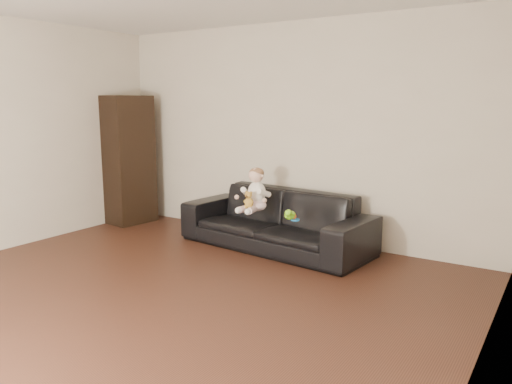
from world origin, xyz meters
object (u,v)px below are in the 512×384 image
Objects in this scene: baby at (255,192)px; toy_blue_disc at (295,220)px; teddy_bear at (249,200)px; cabinet at (129,160)px; sofa at (275,220)px; toy_rattle at (293,216)px; toy_green at (290,215)px.

toy_blue_disc is (0.61, -0.16, -0.21)m from baby.
teddy_bear is 2.06× the size of toy_blue_disc.
cabinet is at bearing 162.28° from teddy_bear.
sofa is 0.42m from teddy_bear.
toy_green is at bearing -153.80° from toy_rattle.
toy_blue_disc is (2.75, -0.28, -0.44)m from cabinet.
toy_rattle reaches higher than toy_blue_disc.
toy_blue_disc is at bearing -20.05° from baby.
cabinet reaches higher than teddy_bear.
toy_rattle is at bearing -19.35° from baby.
baby is at bearing -141.88° from sofa.
cabinet is 2.73m from toy_green.
teddy_bear is at bearing 178.94° from toy_blue_disc.
baby reaches higher than toy_rattle.
cabinet reaches higher than toy_rattle.
toy_rattle is (0.56, 0.01, -0.12)m from teddy_bear.
sofa is 24.42× the size of toy_blue_disc.
baby reaches higher than toy_blue_disc.
cabinet is 12.38× the size of toy_green.
toy_blue_disc is at bearing 1.63° from cabinet.
toy_green is at bearing 176.97° from toy_blue_disc.
toy_green is (0.53, -0.01, -0.11)m from teddy_bear.
sofa is at bearing 26.88° from baby.
baby is 0.16m from teddy_bear.
baby is 6.76× the size of toy_rattle.
cabinet is at bearing -173.60° from sofa.
teddy_bear reaches higher than toy_blue_disc.
teddy_bear is at bearing -91.26° from baby.
sofa is at bearing 7.55° from cabinet.
baby is at bearing 83.07° from teddy_bear.
sofa is at bearing 144.44° from toy_rattle.
cabinet is 2.80m from toy_blue_disc.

